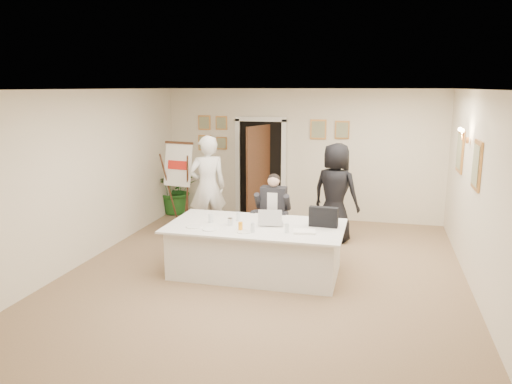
{
  "coord_description": "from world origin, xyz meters",
  "views": [
    {
      "loc": [
        1.63,
        -7.12,
        2.84
      ],
      "look_at": [
        -0.29,
        0.6,
        1.15
      ],
      "focal_mm": 35.0,
      "sensor_mm": 36.0,
      "label": 1
    }
  ],
  "objects_px": {
    "conference_table": "(256,249)",
    "seated_man": "(273,213)",
    "standing_man": "(208,187)",
    "laptop_bag": "(324,217)",
    "potted_palm": "(177,189)",
    "laptop": "(272,216)",
    "paper_stack": "(304,232)",
    "steel_jug": "(230,222)",
    "flip_chart": "(181,189)",
    "oj_glass": "(240,226)",
    "standing_woman": "(335,192)"
  },
  "relations": [
    {
      "from": "conference_table",
      "to": "seated_man",
      "type": "relative_size",
      "value": 1.91
    },
    {
      "from": "seated_man",
      "to": "paper_stack",
      "type": "height_order",
      "value": "seated_man"
    },
    {
      "from": "steel_jug",
      "to": "paper_stack",
      "type": "bearing_deg",
      "value": -6.02
    },
    {
      "from": "laptop_bag",
      "to": "paper_stack",
      "type": "relative_size",
      "value": 1.36
    },
    {
      "from": "potted_palm",
      "to": "steel_jug",
      "type": "xyz_separation_m",
      "value": [
        2.28,
        -3.32,
        0.27
      ]
    },
    {
      "from": "conference_table",
      "to": "paper_stack",
      "type": "bearing_deg",
      "value": -16.16
    },
    {
      "from": "flip_chart",
      "to": "potted_palm",
      "type": "distance_m",
      "value": 1.21
    },
    {
      "from": "paper_stack",
      "to": "oj_glass",
      "type": "bearing_deg",
      "value": -172.04
    },
    {
      "from": "laptop",
      "to": "steel_jug",
      "type": "height_order",
      "value": "laptop"
    },
    {
      "from": "seated_man",
      "to": "potted_palm",
      "type": "relative_size",
      "value": 1.25
    },
    {
      "from": "flip_chart",
      "to": "potted_palm",
      "type": "xyz_separation_m",
      "value": [
        -0.55,
        1.05,
        -0.24
      ]
    },
    {
      "from": "laptop_bag",
      "to": "standing_woman",
      "type": "bearing_deg",
      "value": 92.92
    },
    {
      "from": "laptop",
      "to": "paper_stack",
      "type": "distance_m",
      "value": 0.65
    },
    {
      "from": "standing_man",
      "to": "laptop_bag",
      "type": "bearing_deg",
      "value": 115.87
    },
    {
      "from": "potted_palm",
      "to": "oj_glass",
      "type": "height_order",
      "value": "potted_palm"
    },
    {
      "from": "laptop_bag",
      "to": "oj_glass",
      "type": "xyz_separation_m",
      "value": [
        -1.15,
        -0.51,
        -0.09
      ]
    },
    {
      "from": "flip_chart",
      "to": "standing_woman",
      "type": "bearing_deg",
      "value": -2.7
    },
    {
      "from": "laptop_bag",
      "to": "paper_stack",
      "type": "height_order",
      "value": "laptop_bag"
    },
    {
      "from": "seated_man",
      "to": "steel_jug",
      "type": "distance_m",
      "value": 1.28
    },
    {
      "from": "paper_stack",
      "to": "steel_jug",
      "type": "bearing_deg",
      "value": 173.98
    },
    {
      "from": "conference_table",
      "to": "flip_chart",
      "type": "height_order",
      "value": "flip_chart"
    },
    {
      "from": "laptop",
      "to": "laptop_bag",
      "type": "bearing_deg",
      "value": -5.48
    },
    {
      "from": "seated_man",
      "to": "laptop",
      "type": "bearing_deg",
      "value": -68.83
    },
    {
      "from": "paper_stack",
      "to": "laptop_bag",
      "type": "bearing_deg",
      "value": 59.2
    },
    {
      "from": "seated_man",
      "to": "potted_palm",
      "type": "bearing_deg",
      "value": 152.06
    },
    {
      "from": "flip_chart",
      "to": "laptop",
      "type": "bearing_deg",
      "value": -41.63
    },
    {
      "from": "paper_stack",
      "to": "standing_woman",
      "type": "bearing_deg",
      "value": 83.94
    },
    {
      "from": "conference_table",
      "to": "steel_jug",
      "type": "xyz_separation_m",
      "value": [
        -0.37,
        -0.1,
        0.44
      ]
    },
    {
      "from": "laptop",
      "to": "paper_stack",
      "type": "height_order",
      "value": "laptop"
    },
    {
      "from": "flip_chart",
      "to": "steel_jug",
      "type": "bearing_deg",
      "value": -52.69
    },
    {
      "from": "laptop_bag",
      "to": "steel_jug",
      "type": "height_order",
      "value": "laptop_bag"
    },
    {
      "from": "potted_palm",
      "to": "oj_glass",
      "type": "distance_m",
      "value": 4.38
    },
    {
      "from": "seated_man",
      "to": "standing_man",
      "type": "relative_size",
      "value": 0.71
    },
    {
      "from": "seated_man",
      "to": "oj_glass",
      "type": "xyz_separation_m",
      "value": [
        -0.18,
        -1.46,
        0.14
      ]
    },
    {
      "from": "seated_man",
      "to": "oj_glass",
      "type": "bearing_deg",
      "value": -86.64
    },
    {
      "from": "standing_woman",
      "to": "laptop",
      "type": "xyz_separation_m",
      "value": [
        -0.79,
        -1.93,
        -0.0
      ]
    },
    {
      "from": "standing_man",
      "to": "oj_glass",
      "type": "relative_size",
      "value": 15.05
    },
    {
      "from": "conference_table",
      "to": "potted_palm",
      "type": "bearing_deg",
      "value": 129.56
    },
    {
      "from": "potted_palm",
      "to": "oj_glass",
      "type": "bearing_deg",
      "value": -54.83
    },
    {
      "from": "paper_stack",
      "to": "seated_man",
      "type": "bearing_deg",
      "value": 119.38
    },
    {
      "from": "standing_woman",
      "to": "potted_palm",
      "type": "xyz_separation_m",
      "value": [
        -3.68,
        1.2,
        -0.36
      ]
    },
    {
      "from": "laptop",
      "to": "oj_glass",
      "type": "relative_size",
      "value": 2.85
    },
    {
      "from": "standing_woman",
      "to": "oj_glass",
      "type": "height_order",
      "value": "standing_woman"
    },
    {
      "from": "seated_man",
      "to": "flip_chart",
      "type": "bearing_deg",
      "value": 163.78
    },
    {
      "from": "conference_table",
      "to": "flip_chart",
      "type": "xyz_separation_m",
      "value": [
        -2.1,
        2.16,
        0.41
      ]
    },
    {
      "from": "standing_man",
      "to": "laptop_bag",
      "type": "distance_m",
      "value": 2.77
    },
    {
      "from": "flip_chart",
      "to": "conference_table",
      "type": "bearing_deg",
      "value": -45.81
    },
    {
      "from": "laptop",
      "to": "oj_glass",
      "type": "distance_m",
      "value": 0.58
    },
    {
      "from": "laptop_bag",
      "to": "seated_man",
      "type": "bearing_deg",
      "value": 139.15
    },
    {
      "from": "seated_man",
      "to": "laptop",
      "type": "relative_size",
      "value": 3.76
    }
  ]
}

